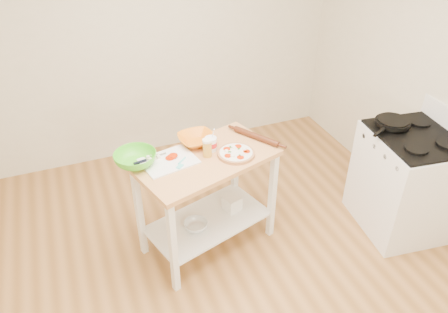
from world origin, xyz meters
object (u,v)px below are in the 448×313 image
cutting_board (168,161)px  orange_bowl (197,139)px  shelf_bin (232,203)px  prep_island (207,184)px  shelf_glass_bowl (196,225)px  knife (146,160)px  green_bowl (135,159)px  beer_pint (207,148)px  spatula (181,163)px  pizza (236,153)px  yogurt_tub (211,144)px  gas_stove (405,181)px  rolling_pin (256,137)px  skillet (392,122)px

cutting_board → orange_bowl: (0.29, 0.17, 0.03)m
cutting_board → shelf_bin: cutting_board is taller
prep_island → shelf_glass_bowl: bearing=-156.0°
knife → shelf_bin: bearing=-14.9°
green_bowl → beer_pint: size_ratio=2.19×
spatula → pizza: bearing=-44.7°
shelf_bin → yogurt_tub: bearing=169.4°
gas_stove → green_bowl: bearing=174.5°
rolling_pin → shelf_glass_bowl: rolling_pin is taller
knife → beer_pint: beer_pint is taller
gas_stove → shelf_glass_bowl: bearing=176.8°
skillet → rolling_pin: bearing=141.5°
pizza → orange_bowl: size_ratio=1.01×
prep_island → spatula: 0.34m
green_bowl → prep_island: bearing=-11.8°
pizza → shelf_bin: pizza is taller
spatula → shelf_glass_bowl: size_ratio=0.69×
beer_pint → shelf_bin: bearing=8.7°
prep_island → beer_pint: size_ratio=8.31×
spatula → shelf_glass_bowl: spatula is taller
cutting_board → gas_stove: bearing=-24.0°
spatula → gas_stove: bearing=-52.2°
gas_stove → pizza: gas_stove is taller
shelf_bin → green_bowl: bearing=176.1°
skillet → green_bowl: 2.14m
green_bowl → gas_stove: bearing=-12.7°
prep_island → beer_pint: 0.33m
knife → orange_bowl: 0.46m
cutting_board → yogurt_tub: yogurt_tub is taller
yogurt_tub → spatula: bearing=-158.1°
skillet → prep_island: bearing=149.2°
yogurt_tub → rolling_pin: yogurt_tub is taller
prep_island → knife: 0.53m
knife → orange_bowl: size_ratio=0.92×
pizza → knife: (-0.67, 0.16, 0.00)m
green_bowl → shelf_bin: (0.77, -0.05, -0.62)m
beer_pint → shelf_bin: size_ratio=1.11×
pizza → beer_pint: beer_pint is taller
cutting_board → rolling_pin: bearing=-7.8°
beer_pint → shelf_bin: 0.69m
orange_bowl → rolling_pin: size_ratio=0.69×
cutting_board → shelf_glass_bowl: 0.65m
skillet → beer_pint: size_ratio=2.99×
rolling_pin → skillet: bearing=-14.3°
orange_bowl → rolling_pin: (0.47, -0.12, -0.01)m
gas_stove → shelf_glass_bowl: (-1.82, 0.33, -0.18)m
cutting_board → shelf_glass_bowl: size_ratio=2.28×
green_bowl → shelf_glass_bowl: (0.40, -0.17, -0.66)m
yogurt_tub → skillet: bearing=-10.0°
beer_pint → spatula: bearing=-168.6°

